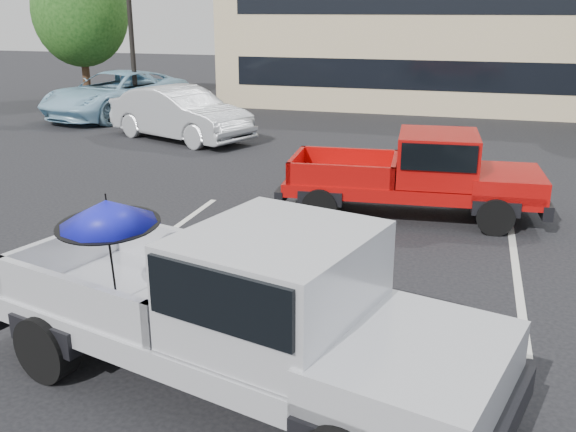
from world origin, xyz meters
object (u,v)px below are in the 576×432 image
Objects in this scene: tree_left at (80,12)px; silver_sedan at (180,114)px; blue_suv at (117,94)px; red_pickup at (429,172)px; silver_pickup at (257,306)px.

tree_left reaches higher than silver_sedan.
tree_left reaches higher than blue_suv.
tree_left is at bearing 71.28° from silver_sedan.
silver_sedan is (-7.88, 5.70, -0.10)m from red_pickup.
silver_sedan is 0.81× the size of blue_suv.
blue_suv is at bearing 73.83° from silver_sedan.
blue_suv reaches higher than red_pickup.
blue_suv is (3.38, -3.31, -2.90)m from tree_left.
red_pickup is at bearing -103.08° from silver_sedan.
silver_pickup is 6.82m from red_pickup.
red_pickup is 15.07m from blue_suv.
red_pickup is at bearing -38.77° from tree_left.
silver_sedan is (-6.68, 12.41, -0.25)m from silver_pickup.
silver_pickup is 14.09m from silver_sedan.
blue_suv is (-10.84, 15.78, -0.22)m from silver_pickup.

